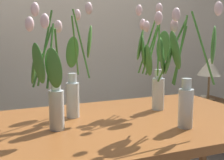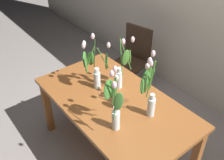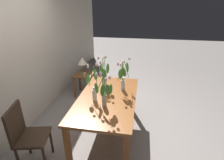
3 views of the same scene
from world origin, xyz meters
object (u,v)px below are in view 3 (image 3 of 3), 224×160
object	(u,v)px
tulip_vase_0	(94,88)
dining_chair	(26,133)
tulip_vase_3	(123,77)
table_lamp	(82,61)
tulip_vase_2	(104,94)
pillar_candle	(85,74)
tulip_vase_1	(104,75)
dining_table	(107,102)
side_table	(84,78)

from	to	relation	value
tulip_vase_0	dining_chair	size ratio (longest dim) A/B	0.63
tulip_vase_3	table_lamp	world-z (taller)	tulip_vase_3
tulip_vase_2	dining_chair	xyz separation A→B (m)	(-0.48, 0.97, -0.43)
pillar_candle	tulip_vase_1	bearing A→B (deg)	-143.97
tulip_vase_0	pillar_candle	size ratio (longest dim) A/B	7.80
dining_chair	table_lamp	size ratio (longest dim) A/B	2.34
dining_table	tulip_vase_0	xyz separation A→B (m)	(-0.11, 0.18, 0.29)
tulip_vase_0	side_table	bearing A→B (deg)	24.68
tulip_vase_2	pillar_candle	bearing A→B (deg)	27.91
table_lamp	pillar_candle	distance (m)	0.31
dining_table	tulip_vase_1	distance (m)	0.47
tulip_vase_3	tulip_vase_2	bearing A→B (deg)	160.43
tulip_vase_3	side_table	bearing A→B (deg)	44.96
tulip_vase_0	tulip_vase_2	size ratio (longest dim) A/B	1.04
table_lamp	tulip_vase_0	bearing A→B (deg)	-154.96
tulip_vase_1	table_lamp	distance (m)	1.28
pillar_candle	table_lamp	bearing A→B (deg)	32.87
dining_table	tulip_vase_3	bearing A→B (deg)	-38.51
tulip_vase_2	dining_chair	distance (m)	1.16
side_table	tulip_vase_1	bearing A→B (deg)	-144.57
tulip_vase_3	dining_table	bearing A→B (deg)	141.49
tulip_vase_3	dining_chair	world-z (taller)	tulip_vase_3
tulip_vase_0	tulip_vase_3	world-z (taller)	tulip_vase_0
dining_table	tulip_vase_2	distance (m)	0.42
tulip_vase_0	table_lamp	bearing A→B (deg)	25.04
tulip_vase_1	tulip_vase_2	xyz separation A→B (m)	(-0.60, -0.14, -0.02)
pillar_candle	tulip_vase_3	bearing A→B (deg)	-133.74
dining_table	tulip_vase_3	distance (m)	0.48
pillar_candle	side_table	bearing A→B (deg)	29.83
tulip_vase_1	tulip_vase_3	xyz separation A→B (m)	(-0.05, -0.34, 0.00)
tulip_vase_2	table_lamp	distance (m)	1.86
table_lamp	tulip_vase_3	bearing A→B (deg)	-135.02
pillar_candle	tulip_vase_0	bearing A→B (deg)	-155.75
tulip_vase_2	table_lamp	world-z (taller)	tulip_vase_2
tulip_vase_2	pillar_candle	size ratio (longest dim) A/B	7.52
side_table	table_lamp	world-z (taller)	table_lamp
tulip_vase_2	dining_table	bearing A→B (deg)	3.30
tulip_vase_0	tulip_vase_3	distance (m)	0.55
side_table	pillar_candle	size ratio (longest dim) A/B	7.33
side_table	pillar_candle	world-z (taller)	pillar_candle
tulip_vase_0	tulip_vase_1	distance (m)	0.44
tulip_vase_0	tulip_vase_2	distance (m)	0.26
tulip_vase_3	dining_chair	distance (m)	1.63
tulip_vase_0	side_table	world-z (taller)	tulip_vase_0
tulip_vase_3	table_lamp	bearing A→B (deg)	44.98
tulip_vase_3	pillar_candle	distance (m)	1.44
dining_table	side_table	bearing A→B (deg)	32.42
dining_chair	tulip_vase_3	bearing A→B (deg)	-48.27
tulip_vase_0	pillar_candle	distance (m)	1.51
dining_table	tulip_vase_1	size ratio (longest dim) A/B	2.71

